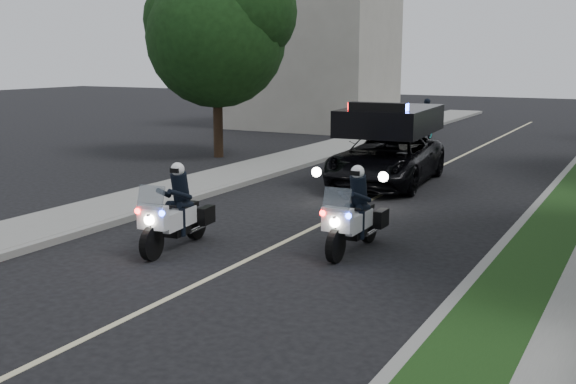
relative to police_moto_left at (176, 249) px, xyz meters
The scene contains 13 objects.
ground 3.65m from the police_moto_left, 62.77° to the right, with size 120.00×120.00×0.00m, color black.
curb_right 8.88m from the police_moto_left, 49.50° to the left, with size 0.20×60.00×0.15m, color gray.
grass_verge 9.35m from the police_moto_left, 46.23° to the left, with size 1.20×60.00×0.16m, color #193814.
curb_left 7.18m from the police_moto_left, 109.79° to the left, with size 0.20×60.00×0.15m, color gray.
sidewalk_left 7.62m from the police_moto_left, 117.59° to the left, with size 2.00×60.00×0.16m, color gray.
building_far 24.48m from the police_moto_left, 110.11° to the left, with size 8.00×6.00×7.00m, color #A8A396.
lane_marking 6.96m from the police_moto_left, 76.11° to the left, with size 0.12×50.00×0.01m, color #BFB78C.
police_moto_left is the anchor object (origin of this frame).
police_moto_right 3.53m from the police_moto_left, 25.12° to the left, with size 0.70×2.01×1.71m, color silver, non-canonical shape.
police_suv 8.82m from the police_moto_left, 82.27° to the left, with size 2.55×5.52×2.68m, color black.
bicycle 20.00m from the police_moto_left, 93.02° to the left, with size 0.64×1.84×0.96m, color black.
cyclist 20.00m from the police_moto_left, 93.02° to the left, with size 0.62×0.41×1.71m, color black.
tree_left_near 12.85m from the police_moto_left, 120.11° to the left, with size 5.21×5.21×8.68m, color #153812, non-canonical shape.
Camera 1 is at (6.63, -7.47, 3.78)m, focal length 43.22 mm.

